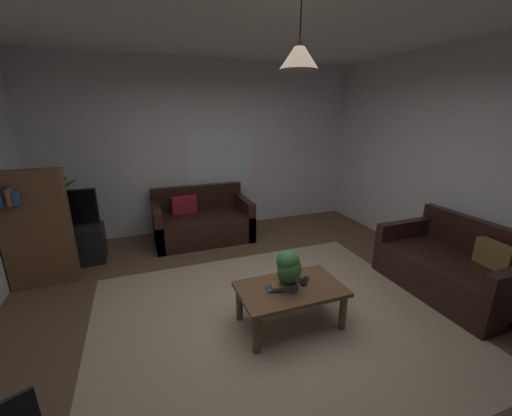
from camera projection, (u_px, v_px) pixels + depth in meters
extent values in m
cube|color=brown|center=(266.00, 311.00, 3.36)|extent=(5.35, 5.39, 0.02)
cube|color=tan|center=(273.00, 321.00, 3.17)|extent=(3.48, 2.96, 0.01)
cube|color=silver|center=(206.00, 148.00, 5.37)|extent=(5.47, 0.06, 2.82)
cube|color=silver|center=(473.00, 164.00, 3.84)|extent=(0.06, 5.39, 2.82)
cube|color=white|center=(269.00, 6.00, 2.51)|extent=(5.35, 5.39, 0.02)
cube|color=white|center=(219.00, 162.00, 5.48)|extent=(1.12, 0.01, 1.11)
cube|color=black|center=(203.00, 227.00, 5.13)|extent=(1.52, 0.89, 0.42)
cube|color=black|center=(197.00, 197.00, 5.36)|extent=(1.52, 0.12, 0.40)
cube|color=black|center=(158.00, 226.00, 4.87)|extent=(0.12, 0.89, 0.64)
cube|color=black|center=(244.00, 216.00, 5.33)|extent=(0.12, 0.89, 0.64)
cube|color=maroon|center=(184.00, 205.00, 5.13)|extent=(0.41, 0.16, 0.28)
cube|color=black|center=(449.00, 275.00, 3.65)|extent=(0.89, 1.50, 0.42)
cube|color=black|center=(480.00, 237.00, 3.66)|extent=(0.12, 1.50, 0.40)
cube|color=black|center=(404.00, 243.00, 4.24)|extent=(0.89, 0.12, 0.64)
cube|color=brown|center=(495.00, 255.00, 3.34)|extent=(0.17, 0.41, 0.28)
cube|color=brown|center=(291.00, 289.00, 3.02)|extent=(1.00, 0.61, 0.04)
cylinder|color=brown|center=(256.00, 334.00, 2.72)|extent=(0.07, 0.07, 0.37)
cylinder|color=brown|center=(343.00, 312.00, 3.01)|extent=(0.07, 0.07, 0.37)
cylinder|color=brown|center=(239.00, 303.00, 3.15)|extent=(0.07, 0.07, 0.37)
cylinder|color=brown|center=(316.00, 287.00, 3.45)|extent=(0.07, 0.07, 0.37)
cube|color=#2D4C8C|center=(275.00, 288.00, 2.97)|extent=(0.17, 0.12, 0.02)
cube|color=#99663F|center=(277.00, 286.00, 2.97)|extent=(0.14, 0.14, 0.03)
cube|color=black|center=(305.00, 281.00, 3.10)|extent=(0.14, 0.15, 0.02)
cube|color=black|center=(299.00, 279.00, 3.14)|extent=(0.07, 0.16, 0.02)
cylinder|color=#4C4C51|center=(289.00, 285.00, 2.98)|extent=(0.18, 0.18, 0.08)
sphere|color=#3D7F3D|center=(288.00, 273.00, 2.96)|extent=(0.20, 0.20, 0.20)
sphere|color=#3D7F3D|center=(290.00, 269.00, 2.89)|extent=(0.22, 0.22, 0.22)
sphere|color=#3D7F3D|center=(288.00, 262.00, 2.89)|extent=(0.22, 0.22, 0.22)
cube|color=black|center=(69.00, 246.00, 4.31)|extent=(0.90, 0.44, 0.50)
cube|color=black|center=(61.00, 209.00, 4.13)|extent=(0.87, 0.05, 0.49)
cube|color=black|center=(61.00, 209.00, 4.11)|extent=(0.83, 0.00, 0.45)
cube|color=black|center=(65.00, 228.00, 4.21)|extent=(0.24, 0.16, 0.04)
cylinder|color=brown|center=(65.00, 242.00, 4.70)|extent=(0.32, 0.32, 0.30)
cylinder|color=brown|center=(59.00, 212.00, 4.56)|extent=(0.05, 0.05, 0.63)
cone|color=#2D6B33|center=(67.00, 185.00, 4.48)|extent=(0.37, 0.13, 0.26)
cone|color=#2D6B33|center=(63.00, 182.00, 4.65)|extent=(0.22, 0.47, 0.31)
cone|color=#2D6B33|center=(43.00, 185.00, 4.52)|extent=(0.38, 0.42, 0.32)
cone|color=#2D6B33|center=(42.00, 186.00, 4.31)|extent=(0.33, 0.28, 0.34)
cone|color=#2D6B33|center=(55.00, 189.00, 4.24)|extent=(0.18, 0.55, 0.29)
cube|color=brown|center=(37.00, 229.00, 3.68)|extent=(0.70, 0.22, 1.40)
cube|color=#2D4C8C|center=(2.00, 196.00, 3.37)|extent=(0.03, 0.16, 0.20)
cube|color=black|center=(6.00, 196.00, 3.38)|extent=(0.03, 0.16, 0.20)
cube|color=#99663F|center=(11.00, 197.00, 3.40)|extent=(0.05, 0.16, 0.18)
cube|color=#2D4C8C|center=(17.00, 197.00, 3.42)|extent=(0.05, 0.16, 0.16)
cylinder|color=black|center=(301.00, 18.00, 2.34)|extent=(0.01, 0.01, 0.27)
cone|color=tan|center=(299.00, 54.00, 2.41)|extent=(0.30, 0.30, 0.22)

